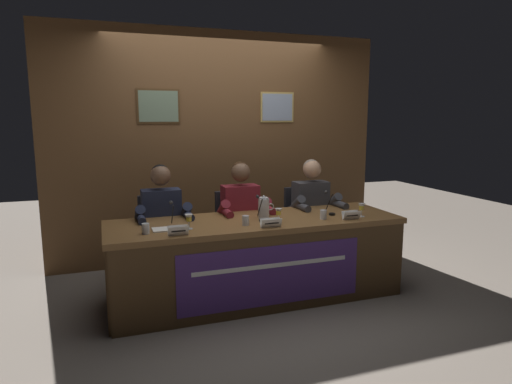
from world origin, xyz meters
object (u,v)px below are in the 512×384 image
object	(u,v)px
juice_glass_center	(278,213)
water_cup_center	(246,221)
chair_left	(161,243)
juice_glass_right	(362,208)
chair_right	(305,230)
water_cup_right	(323,215)
water_pitcher_central	(264,208)
juice_glass_left	(189,219)
document_stack_left	(165,229)
panelist_left	(163,220)
chair_center	(237,236)
microphone_center	(261,212)
conference_table	(260,248)
microphone_left	(173,219)
nameplate_right	(351,215)
nameplate_left	(178,231)
water_cup_left	(146,229)
panelist_right	(314,209)
panelist_center	(243,214)
microphone_right	(330,207)
nameplate_center	(271,223)

from	to	relation	value
juice_glass_center	water_cup_center	distance (m)	0.31
chair_left	juice_glass_right	xyz separation A→B (m)	(1.74, -0.82, 0.39)
chair_right	water_cup_right	bearing A→B (deg)	-104.45
chair_right	water_pitcher_central	xyz separation A→B (m)	(-0.70, -0.57, 0.40)
juice_glass_left	chair_right	xyz separation A→B (m)	(1.42, 0.75, -0.39)
juice_glass_left	document_stack_left	distance (m)	0.21
chair_right	panelist_left	bearing A→B (deg)	-172.76
chair_center	microphone_center	size ratio (longest dim) A/B	4.09
juice_glass_left	conference_table	bearing A→B (deg)	4.15
juice_glass_center	document_stack_left	world-z (taller)	juice_glass_center
microphone_left	nameplate_right	world-z (taller)	microphone_left
chair_left	microphone_center	size ratio (longest dim) A/B	4.09
nameplate_left	chair_right	distance (m)	1.83
chair_left	juice_glass_center	bearing A→B (deg)	-39.75
water_cup_left	panelist_right	xyz separation A→B (m)	(1.77, 0.59, -0.07)
conference_table	microphone_left	size ratio (longest dim) A/B	12.23
panelist_right	nameplate_left	bearing A→B (deg)	-154.56
chair_left	juice_glass_left	bearing A→B (deg)	-79.27
chair_left	chair_center	distance (m)	0.78
chair_left	nameplate_left	bearing A→B (deg)	-88.49
water_cup_left	panelist_center	distance (m)	1.16
juice_glass_left	microphone_right	distance (m)	1.38
nameplate_center	juice_glass_right	size ratio (longest dim) A/B	1.44
juice_glass_right	chair_right	bearing A→B (deg)	102.20
juice_glass_right	water_cup_right	bearing A→B (deg)	176.24
water_cup_left	chair_right	distance (m)	1.97
microphone_left	water_pitcher_central	size ratio (longest dim) A/B	1.03
panelist_left	juice_glass_right	bearing A→B (deg)	-19.70
water_cup_center	panelist_right	bearing A→B (deg)	32.01
water_cup_left	nameplate_right	bearing A→B (deg)	-3.16
water_cup_center	chair_right	distance (m)	1.27
juice_glass_left	document_stack_left	size ratio (longest dim) A/B	0.59
panelist_left	water_cup_center	world-z (taller)	panelist_left
juice_glass_left	document_stack_left	bearing A→B (deg)	170.62
chair_right	microphone_center	bearing A→B (deg)	-139.34
water_cup_center	nameplate_right	bearing A→B (deg)	-6.25
conference_table	panelist_left	bearing A→B (deg)	147.01
panelist_left	panelist_right	world-z (taller)	same
conference_table	chair_right	size ratio (longest dim) A/B	2.99
microphone_left	juice_glass_right	size ratio (longest dim) A/B	1.74
juice_glass_left	panelist_center	xyz separation A→B (m)	(0.64, 0.55, -0.12)
chair_right	water_pitcher_central	distance (m)	0.99
conference_table	panelist_right	xyz separation A→B (m)	(0.78, 0.51, 0.21)
chair_center	water_cup_center	xyz separation A→B (m)	(-0.16, -0.79, 0.35)
water_cup_center	panelist_left	bearing A→B (deg)	136.59
microphone_center	water_pitcher_central	xyz separation A→B (m)	(0.06, 0.08, 0.02)
conference_table	panelist_center	size ratio (longest dim) A/B	2.18
conference_table	water_pitcher_central	distance (m)	0.37
nameplate_center	water_cup_center	xyz separation A→B (m)	(-0.18, 0.14, -0.00)
water_cup_right	document_stack_left	size ratio (longest dim) A/B	0.40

